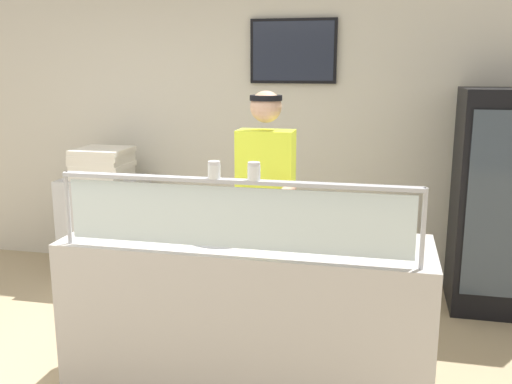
# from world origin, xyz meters

# --- Properties ---
(ground_plane) EXTENTS (12.00, 12.00, 0.00)m
(ground_plane) POSITION_xyz_m (1.04, 1.00, 0.00)
(ground_plane) COLOR tan
(ground_plane) RESTS_ON ground
(shop_rear_unit) EXTENTS (6.49, 0.13, 2.70)m
(shop_rear_unit) POSITION_xyz_m (1.04, 2.44, 1.36)
(shop_rear_unit) COLOR beige
(shop_rear_unit) RESTS_ON ground
(serving_counter) EXTENTS (2.09, 0.68, 0.95)m
(serving_counter) POSITION_xyz_m (1.04, 0.34, 0.47)
(serving_counter) COLOR #BCB7B2
(serving_counter) RESTS_ON ground
(sneeze_guard) EXTENTS (1.91, 0.06, 0.41)m
(sneeze_guard) POSITION_xyz_m (1.04, 0.06, 1.21)
(sneeze_guard) COLOR #B2B5BC
(sneeze_guard) RESTS_ON serving_counter
(pizza_tray) EXTENTS (0.43, 0.43, 0.04)m
(pizza_tray) POSITION_xyz_m (0.90, 0.36, 0.97)
(pizza_tray) COLOR #9EA0A8
(pizza_tray) RESTS_ON serving_counter
(pizza_server) EXTENTS (0.13, 0.29, 0.01)m
(pizza_server) POSITION_xyz_m (0.88, 0.34, 0.99)
(pizza_server) COLOR #ADAFB7
(pizza_server) RESTS_ON pizza_tray
(parmesan_shaker) EXTENTS (0.07, 0.07, 0.09)m
(parmesan_shaker) POSITION_xyz_m (0.95, 0.06, 1.39)
(parmesan_shaker) COLOR white
(parmesan_shaker) RESTS_ON sneeze_guard
(pepper_flake_shaker) EXTENTS (0.07, 0.07, 0.09)m
(pepper_flake_shaker) POSITION_xyz_m (1.15, 0.06, 1.40)
(pepper_flake_shaker) COLOR white
(pepper_flake_shaker) RESTS_ON sneeze_guard
(worker_figure) EXTENTS (0.41, 0.50, 1.76)m
(worker_figure) POSITION_xyz_m (1.01, 1.03, 1.01)
(worker_figure) COLOR #23232D
(worker_figure) RESTS_ON ground
(drink_fridge) EXTENTS (0.71, 0.65, 1.75)m
(drink_fridge) POSITION_xyz_m (2.70, 1.99, 0.88)
(drink_fridge) COLOR black
(drink_fridge) RESTS_ON ground
(prep_shelf) EXTENTS (0.70, 0.55, 0.93)m
(prep_shelf) POSITION_xyz_m (-0.68, 1.95, 0.46)
(prep_shelf) COLOR #B7BABF
(prep_shelf) RESTS_ON ground
(pizza_box_stack) EXTENTS (0.48, 0.47, 0.27)m
(pizza_box_stack) POSITION_xyz_m (-0.69, 1.95, 1.06)
(pizza_box_stack) COLOR silver
(pizza_box_stack) RESTS_ON prep_shelf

